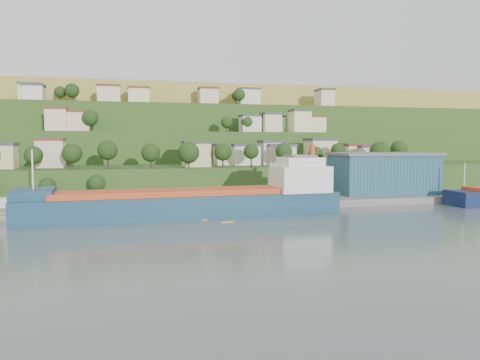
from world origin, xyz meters
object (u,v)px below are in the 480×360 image
object	(u,v)px
warehouse	(383,173)
caravan	(6,204)
kayak_orange	(201,219)
cargo_ship_near	(196,204)

from	to	relation	value
warehouse	caravan	size ratio (longest dim) A/B	4.70
warehouse	caravan	xyz separation A→B (m)	(-107.30, -6.38, -5.64)
warehouse	caravan	distance (m)	107.64
caravan	warehouse	bearing A→B (deg)	19.22
caravan	kayak_orange	xyz separation A→B (m)	(45.34, -18.75, -2.57)
warehouse	caravan	bearing A→B (deg)	-172.69
warehouse	caravan	world-z (taller)	warehouse
cargo_ship_near	kayak_orange	world-z (taller)	cargo_ship_near
cargo_ship_near	caravan	world-z (taller)	cargo_ship_near
kayak_orange	caravan	bearing A→B (deg)	-178.00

